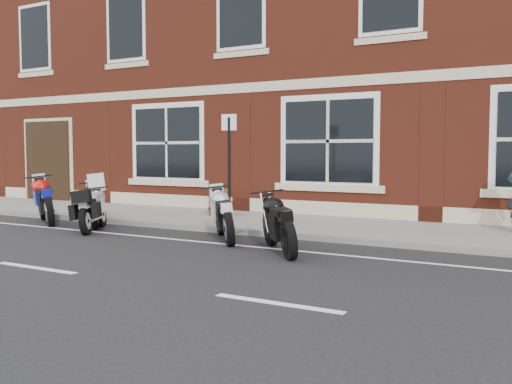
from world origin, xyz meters
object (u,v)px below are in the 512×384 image
Objects in this scene: barrel_planter at (220,202)px; parking_sign at (229,162)px; moto_touring_silver at (95,208)px; moto_sport_black at (96,203)px; moto_sport_silver at (225,212)px; moto_sport_red at (47,198)px; moto_naked_black at (280,221)px.

parking_sign is (1.41, -1.78, 1.05)m from barrel_planter.
moto_touring_silver is 3.22m from barrel_planter.
moto_sport_silver reaches higher than moto_sport_black.
moto_touring_silver is 0.89m from moto_sport_black.
parking_sign is at bearing -46.31° from moto_sport_red.
barrel_planter is at bearing 95.40° from moto_naked_black.
moto_naked_black is 2.71m from parking_sign.
moto_touring_silver is 0.98× the size of moto_sport_silver.
moto_sport_black is at bearing 179.66° from parking_sign.
moto_touring_silver is at bearing -113.93° from barrel_planter.
barrel_planter is at bearing -17.83° from moto_sport_red.
barrel_planter is (-3.41, 3.34, -0.09)m from moto_naked_black.
parking_sign is at bearing -8.25° from moto_touring_silver.
barrel_planter is (1.31, 2.94, -0.06)m from moto_touring_silver.
moto_sport_red is 0.83× the size of parking_sign.
moto_sport_red reaches higher than moto_naked_black.
moto_sport_red is 3.02× the size of barrel_planter.
moto_sport_red is 4.85m from parking_sign.
moto_touring_silver is at bearing 144.82° from moto_sport_silver.
barrel_planter is (3.30, 2.55, -0.14)m from moto_sport_red.
moto_touring_silver reaches higher than moto_sport_black.
moto_sport_red is at bearing 137.45° from moto_touring_silver.
parking_sign reaches higher than moto_naked_black.
moto_sport_black is at bearing -45.35° from moto_sport_red.
parking_sign is (4.71, 0.77, 0.90)m from moto_sport_red.
moto_touring_silver is at bearing -66.74° from moto_sport_red.
moto_naked_black is (1.52, -0.65, -0.00)m from moto_sport_silver.
moto_touring_silver is 0.70× the size of parking_sign.
moto_sport_silver is 3.28m from barrel_planter.
moto_sport_red reaches higher than barrel_planter.
moto_naked_black is at bearing -62.26° from moto_sport_red.
moto_sport_red is at bearing -179.94° from parking_sign.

